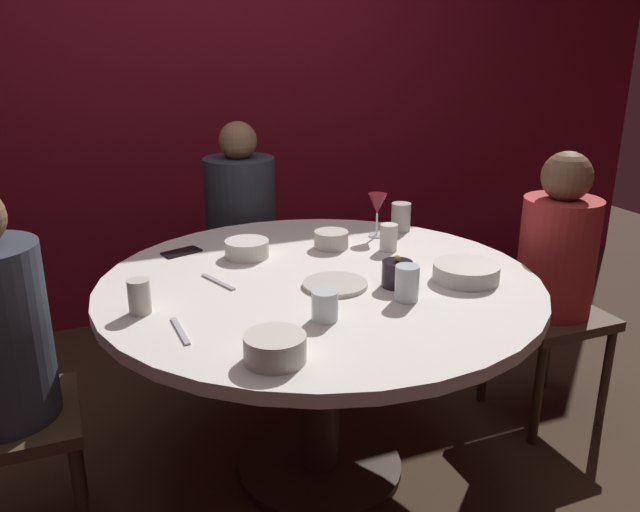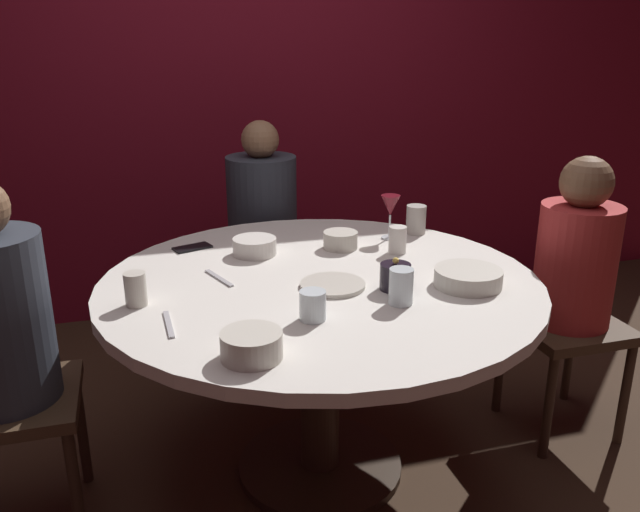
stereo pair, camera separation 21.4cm
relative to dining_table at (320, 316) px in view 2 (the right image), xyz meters
The scene contains 20 objects.
ground_plane 0.62m from the dining_table, ahead, with size 8.00×8.00×0.00m, color #382619.
back_wall 1.81m from the dining_table, 90.00° to the left, with size 6.00×0.10×2.60m, color maroon.
dining_table is the anchor object (origin of this frame).
seated_diner_back 0.98m from the dining_table, 90.00° to the left, with size 0.40×0.40×1.16m.
seated_diner_right 1.01m from the dining_table, ahead, with size 0.40×0.40×1.12m.
candle_holder 0.31m from the dining_table, 37.47° to the right, with size 0.10×0.10×0.11m.
wine_glass 0.59m from the dining_table, 42.15° to the left, with size 0.08×0.08×0.18m.
dinner_plate 0.17m from the dining_table, 77.35° to the right, with size 0.21×0.21×0.01m, color beige.
cell_phone 0.60m from the dining_table, 130.45° to the left, with size 0.07×0.14×0.01m, color black.
bowl_serving_large 0.61m from the dining_table, 123.34° to the right, with size 0.16×0.16×0.07m, color beige.
bowl_salad_center 0.51m from the dining_table, 24.07° to the right, with size 0.22×0.22×0.06m, color beige.
bowl_small_white 0.39m from the dining_table, 117.64° to the left, with size 0.16×0.16×0.06m, color silver.
bowl_sauce_side 0.37m from the dining_table, 60.35° to the left, with size 0.13×0.13×0.06m, color beige.
cup_near_candle 0.44m from the dining_table, 27.06° to the left, with size 0.07×0.07×0.10m, color silver.
cup_by_left_diner 0.38m from the dining_table, 57.12° to the right, with size 0.07×0.07×0.11m, color silver.
cup_by_right_diner 0.62m from the dining_table, behind, with size 0.07×0.07×0.10m, color beige.
cup_center_front 0.37m from the dining_table, 109.86° to the right, with size 0.08×0.08×0.09m, color silver.
cup_far_edge 0.68m from the dining_table, 36.85° to the left, with size 0.08×0.08×0.12m, color #B2ADA3.
fork_near_plate 0.58m from the dining_table, 155.53° to the right, with size 0.02×0.18×0.01m, color #B7B7BC.
knife_near_plate 0.37m from the dining_table, 164.19° to the left, with size 0.02×0.18×0.01m, color #B7B7BC.
Camera 2 is at (-0.57, -1.95, 1.53)m, focal length 36.52 mm.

